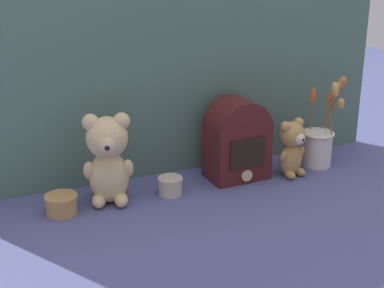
# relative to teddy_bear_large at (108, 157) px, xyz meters

# --- Properties ---
(ground_plane) EXTENTS (4.00, 4.00, 0.00)m
(ground_plane) POSITION_rel_teddy_bear_large_xyz_m (0.26, -0.02, -0.14)
(ground_plane) COLOR #4C5184
(backdrop_wall) EXTENTS (1.46, 0.02, 0.75)m
(backdrop_wall) POSITION_rel_teddy_bear_large_xyz_m (0.26, 0.15, 0.23)
(backdrop_wall) COLOR #4C6B5B
(backdrop_wall) RESTS_ON ground
(teddy_bear_large) EXTENTS (0.15, 0.14, 0.27)m
(teddy_bear_large) POSITION_rel_teddy_bear_large_xyz_m (0.00, 0.00, 0.00)
(teddy_bear_large) COLOR #DBBC84
(teddy_bear_large) RESTS_ON ground
(teddy_bear_medium) EXTENTS (0.11, 0.09, 0.19)m
(teddy_bear_medium) POSITION_rel_teddy_bear_large_xyz_m (0.59, -0.03, -0.04)
(teddy_bear_medium) COLOR tan
(teddy_bear_medium) RESTS_ON ground
(flower_vase) EXTENTS (0.16, 0.13, 0.31)m
(flower_vase) POSITION_rel_teddy_bear_large_xyz_m (0.73, 0.01, -0.06)
(flower_vase) COLOR silver
(flower_vase) RESTS_ON ground
(vintage_radio) EXTENTS (0.19, 0.14, 0.26)m
(vintage_radio) POSITION_rel_teddy_bear_large_xyz_m (0.42, 0.02, -0.01)
(vintage_radio) COLOR #4C1919
(vintage_radio) RESTS_ON ground
(decorative_tin_tall) EXTENTS (0.09, 0.09, 0.06)m
(decorative_tin_tall) POSITION_rel_teddy_bear_large_xyz_m (-0.14, -0.02, -0.11)
(decorative_tin_tall) COLOR tan
(decorative_tin_tall) RESTS_ON ground
(decorative_tin_short) EXTENTS (0.08, 0.08, 0.05)m
(decorative_tin_short) POSITION_rel_teddy_bear_large_xyz_m (0.18, -0.02, -0.11)
(decorative_tin_short) COLOR beige
(decorative_tin_short) RESTS_ON ground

